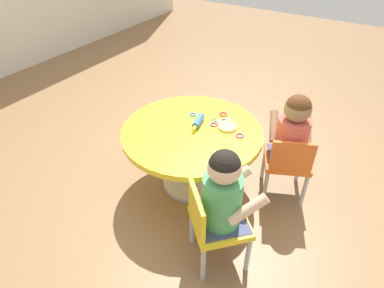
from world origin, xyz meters
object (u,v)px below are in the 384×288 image
object	(u,v)px
seated_child_left	(223,192)
rolling_pin	(198,121)
child_chair_right	(287,161)
child_chair_left	(214,222)
craft_table	(192,142)
craft_scissors	(219,121)
seated_child_right	(293,131)

from	to	relation	value
seated_child_left	rolling_pin	size ratio (longest dim) A/B	2.23
child_chair_right	rolling_pin	world-z (taller)	child_chair_right
child_chair_left	seated_child_left	distance (m)	0.23
craft_table	seated_child_left	size ratio (longest dim) A/B	1.88
child_chair_left	craft_scissors	size ratio (longest dim) A/B	4.04
child_chair_right	craft_table	bearing A→B (deg)	111.21
craft_table	rolling_pin	distance (m)	0.15
seated_child_right	child_chair_right	bearing A→B (deg)	-155.78
child_chair_left	rolling_pin	bearing A→B (deg)	38.19
child_chair_left	rolling_pin	xyz separation A→B (m)	(0.57, 0.45, 0.20)
seated_child_left	rolling_pin	world-z (taller)	seated_child_left
craft_table	craft_scissors	xyz separation A→B (m)	(0.19, -0.10, 0.11)
craft_table	seated_child_right	world-z (taller)	seated_child_right
child_chair_right	child_chair_left	bearing A→B (deg)	166.94
child_chair_left	craft_scissors	world-z (taller)	child_chair_left
child_chair_left	seated_child_right	world-z (taller)	seated_child_right
child_chair_right	seated_child_right	bearing A→B (deg)	24.22
seated_child_left	child_chair_right	xyz separation A→B (m)	(0.70, -0.14, -0.23)
craft_scissors	craft_table	bearing A→B (deg)	151.92
seated_child_left	seated_child_right	xyz separation A→B (m)	(0.73, -0.12, 0.00)
craft_table	child_chair_left	size ratio (longest dim) A/B	1.79
craft_table	child_chair_right	distance (m)	0.66
seated_child_left	craft_scissors	world-z (taller)	seated_child_left
child_chair_left	child_chair_right	distance (m)	0.74
seated_child_right	rolling_pin	size ratio (longest dim) A/B	2.23
child_chair_left	rolling_pin	world-z (taller)	child_chair_left
child_chair_right	craft_scissors	bearing A→B (deg)	95.30
seated_child_left	seated_child_right	bearing A→B (deg)	-9.60
seated_child_left	craft_table	bearing A→B (deg)	46.13
craft_table	seated_child_right	xyz separation A→B (m)	(0.28, -0.60, 0.15)
child_chair_right	seated_child_right	world-z (taller)	seated_child_right
craft_table	child_chair_right	xyz separation A→B (m)	(0.24, -0.62, -0.07)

